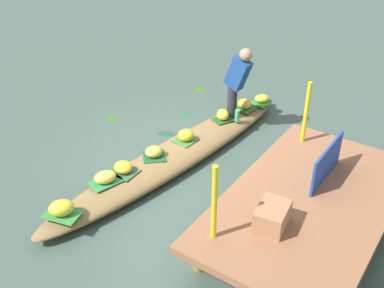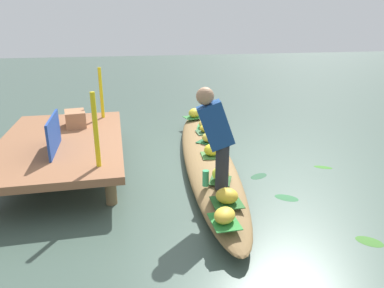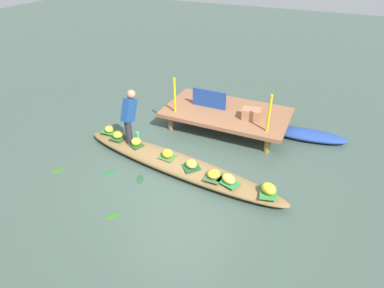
{
  "view_description": "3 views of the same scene",
  "coord_description": "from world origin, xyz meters",
  "px_view_note": "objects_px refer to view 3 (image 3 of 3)",
  "views": [
    {
      "loc": [
        4.79,
        3.55,
        4.0
      ],
      "look_at": [
        0.16,
        0.37,
        0.52
      ],
      "focal_mm": 43.89,
      "sensor_mm": 36.0,
      "label": 1
    },
    {
      "loc": [
        -5.0,
        1.33,
        2.15
      ],
      "look_at": [
        0.22,
        0.2,
        0.31
      ],
      "focal_mm": 32.92,
      "sensor_mm": 36.0,
      "label": 2
    },
    {
      "loc": [
        2.65,
        -5.04,
        4.3
      ],
      "look_at": [
        0.12,
        0.53,
        0.37
      ],
      "focal_mm": 30.21,
      "sensor_mm": 36.0,
      "label": 3
    }
  ],
  "objects_px": {
    "banana_bunch_4": "(109,129)",
    "water_bottle": "(138,136)",
    "banana_bunch_1": "(229,179)",
    "banana_bunch_3": "(269,189)",
    "moored_boat": "(307,135)",
    "banana_bunch_7": "(136,142)",
    "banana_bunch_2": "(167,153)",
    "market_banner": "(209,99)",
    "vendor_person": "(129,114)",
    "vendor_boat": "(177,164)",
    "banana_bunch_5": "(118,135)",
    "produce_crate": "(251,114)",
    "banana_bunch_6": "(214,174)",
    "banana_bunch_0": "(191,164)"
  },
  "relations": [
    {
      "from": "vendor_boat",
      "to": "water_bottle",
      "type": "distance_m",
      "value": 1.27
    },
    {
      "from": "banana_bunch_3",
      "to": "produce_crate",
      "type": "relative_size",
      "value": 0.7
    },
    {
      "from": "vendor_boat",
      "to": "banana_bunch_2",
      "type": "relative_size",
      "value": 20.8
    },
    {
      "from": "vendor_person",
      "to": "market_banner",
      "type": "xyz_separation_m",
      "value": [
        1.15,
        1.95,
        -0.23
      ]
    },
    {
      "from": "banana_bunch_5",
      "to": "water_bottle",
      "type": "height_order",
      "value": "water_bottle"
    },
    {
      "from": "moored_boat",
      "to": "banana_bunch_5",
      "type": "distance_m",
      "value": 4.67
    },
    {
      "from": "banana_bunch_0",
      "to": "banana_bunch_2",
      "type": "relative_size",
      "value": 1.05
    },
    {
      "from": "banana_bunch_4",
      "to": "market_banner",
      "type": "height_order",
      "value": "market_banner"
    },
    {
      "from": "banana_bunch_7",
      "to": "market_banner",
      "type": "bearing_deg",
      "value": 65.33
    },
    {
      "from": "banana_bunch_7",
      "to": "banana_bunch_3",
      "type": "bearing_deg",
      "value": -6.72
    },
    {
      "from": "market_banner",
      "to": "banana_bunch_3",
      "type": "bearing_deg",
      "value": -47.95
    },
    {
      "from": "moored_boat",
      "to": "banana_bunch_3",
      "type": "distance_m",
      "value": 2.78
    },
    {
      "from": "produce_crate",
      "to": "water_bottle",
      "type": "bearing_deg",
      "value": -142.8
    },
    {
      "from": "market_banner",
      "to": "moored_boat",
      "type": "bearing_deg",
      "value": 6.64
    },
    {
      "from": "banana_bunch_1",
      "to": "banana_bunch_2",
      "type": "distance_m",
      "value": 1.51
    },
    {
      "from": "vendor_boat",
      "to": "banana_bunch_1",
      "type": "relative_size",
      "value": 16.82
    },
    {
      "from": "banana_bunch_1",
      "to": "banana_bunch_3",
      "type": "xyz_separation_m",
      "value": [
        0.78,
        0.02,
        0.01
      ]
    },
    {
      "from": "banana_bunch_6",
      "to": "water_bottle",
      "type": "distance_m",
      "value": 2.23
    },
    {
      "from": "banana_bunch_4",
      "to": "vendor_person",
      "type": "height_order",
      "value": "vendor_person"
    },
    {
      "from": "banana_bunch_7",
      "to": "vendor_boat",
      "type": "bearing_deg",
      "value": -6.15
    },
    {
      "from": "vendor_boat",
      "to": "banana_bunch_6",
      "type": "relative_size",
      "value": 18.46
    },
    {
      "from": "banana_bunch_5",
      "to": "water_bottle",
      "type": "bearing_deg",
      "value": 14.74
    },
    {
      "from": "moored_boat",
      "to": "water_bottle",
      "type": "bearing_deg",
      "value": -154.11
    },
    {
      "from": "banana_bunch_3",
      "to": "produce_crate",
      "type": "xyz_separation_m",
      "value": [
        -1.01,
        2.29,
        0.26
      ]
    },
    {
      "from": "banana_bunch_7",
      "to": "vendor_person",
      "type": "distance_m",
      "value": 0.65
    },
    {
      "from": "vendor_boat",
      "to": "banana_bunch_2",
      "type": "bearing_deg",
      "value": -171.31
    },
    {
      "from": "banana_bunch_6",
      "to": "water_bottle",
      "type": "bearing_deg",
      "value": 165.01
    },
    {
      "from": "vendor_boat",
      "to": "banana_bunch_1",
      "type": "xyz_separation_m",
      "value": [
        1.26,
        -0.27,
        0.21
      ]
    },
    {
      "from": "moored_boat",
      "to": "banana_bunch_3",
      "type": "relative_size",
      "value": 6.35
    },
    {
      "from": "moored_boat",
      "to": "produce_crate",
      "type": "bearing_deg",
      "value": -166.65
    },
    {
      "from": "banana_bunch_3",
      "to": "banana_bunch_4",
      "type": "height_order",
      "value": "banana_bunch_3"
    },
    {
      "from": "banana_bunch_4",
      "to": "water_bottle",
      "type": "xyz_separation_m",
      "value": [
        0.84,
        -0.02,
        0.03
      ]
    },
    {
      "from": "vendor_person",
      "to": "water_bottle",
      "type": "bearing_deg",
      "value": 40.75
    },
    {
      "from": "banana_bunch_6",
      "to": "water_bottle",
      "type": "height_order",
      "value": "water_bottle"
    },
    {
      "from": "banana_bunch_4",
      "to": "water_bottle",
      "type": "relative_size",
      "value": 1.32
    },
    {
      "from": "banana_bunch_2",
      "to": "water_bottle",
      "type": "bearing_deg",
      "value": 160.69
    },
    {
      "from": "vendor_person",
      "to": "banana_bunch_2",
      "type": "bearing_deg",
      "value": -13.35
    },
    {
      "from": "banana_bunch_7",
      "to": "produce_crate",
      "type": "height_order",
      "value": "produce_crate"
    },
    {
      "from": "banana_bunch_4",
      "to": "water_bottle",
      "type": "bearing_deg",
      "value": -1.33
    },
    {
      "from": "banana_bunch_3",
      "to": "banana_bunch_7",
      "type": "relative_size",
      "value": 1.39
    },
    {
      "from": "banana_bunch_4",
      "to": "vendor_person",
      "type": "xyz_separation_m",
      "value": [
        0.74,
        -0.11,
        0.62
      ]
    },
    {
      "from": "banana_bunch_0",
      "to": "market_banner",
      "type": "xyz_separation_m",
      "value": [
        -0.56,
        2.33,
        0.39
      ]
    },
    {
      "from": "moored_boat",
      "to": "market_banner",
      "type": "height_order",
      "value": "market_banner"
    },
    {
      "from": "water_bottle",
      "to": "banana_bunch_1",
      "type": "bearing_deg",
      "value": -13.85
    },
    {
      "from": "banana_bunch_3",
      "to": "banana_bunch_4",
      "type": "bearing_deg",
      "value": 171.54
    },
    {
      "from": "banana_bunch_3",
      "to": "vendor_person",
      "type": "height_order",
      "value": "vendor_person"
    },
    {
      "from": "banana_bunch_2",
      "to": "banana_bunch_3",
      "type": "xyz_separation_m",
      "value": [
        2.27,
        -0.25,
        0.01
      ]
    },
    {
      "from": "banana_bunch_4",
      "to": "banana_bunch_7",
      "type": "relative_size",
      "value": 1.19
    },
    {
      "from": "banana_bunch_6",
      "to": "market_banner",
      "type": "distance_m",
      "value": 2.7
    },
    {
      "from": "banana_bunch_1",
      "to": "banana_bunch_5",
      "type": "height_order",
      "value": "banana_bunch_5"
    }
  ]
}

